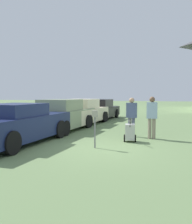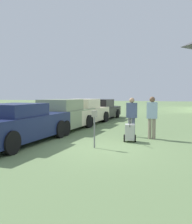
# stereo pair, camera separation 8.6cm
# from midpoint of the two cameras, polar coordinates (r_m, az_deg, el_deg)

# --- Properties ---
(ground_plane) EXTENTS (120.00, 120.00, 0.00)m
(ground_plane) POSITION_cam_midpoint_polar(r_m,az_deg,el_deg) (8.64, 0.21, -8.21)
(ground_plane) COLOR #607A4C
(parked_car_navy) EXTENTS (2.04, 5.07, 1.50)m
(parked_car_navy) POSITION_cam_midpoint_polar(r_m,az_deg,el_deg) (9.73, -17.64, -2.75)
(parked_car_navy) COLOR #19234C
(parked_car_navy) RESTS_ON ground_plane
(parked_car_sage) EXTENTS (2.03, 4.85, 1.58)m
(parked_car_sage) POSITION_cam_midpoint_polar(r_m,az_deg,el_deg) (12.82, -7.99, -0.92)
(parked_car_sage) COLOR gray
(parked_car_sage) RESTS_ON ground_plane
(parked_car_cream) EXTENTS (2.08, 4.90, 1.55)m
(parked_car_cream) POSITION_cam_midpoint_polar(r_m,az_deg,el_deg) (15.34, -3.34, -0.13)
(parked_car_cream) COLOR beige
(parked_car_cream) RESTS_ON ground_plane
(parked_car_black) EXTENTS (2.09, 4.85, 1.47)m
(parked_car_black) POSITION_cam_midpoint_polar(r_m,az_deg,el_deg) (18.52, 0.59, 0.46)
(parked_car_black) COLOR black
(parked_car_black) RESTS_ON ground_plane
(parking_meter) EXTENTS (0.18, 0.09, 1.29)m
(parking_meter) POSITION_cam_midpoint_polar(r_m,az_deg,el_deg) (8.49, -0.55, -2.26)
(parking_meter) COLOR slate
(parking_meter) RESTS_ON ground_plane
(person_worker) EXTENTS (0.46, 0.31, 1.69)m
(person_worker) POSITION_cam_midpoint_polar(r_m,az_deg,el_deg) (10.91, 7.91, -0.57)
(person_worker) COLOR #515670
(person_worker) RESTS_ON ground_plane
(person_supervisor) EXTENTS (0.43, 0.24, 1.74)m
(person_supervisor) POSITION_cam_midpoint_polar(r_m,az_deg,el_deg) (10.48, 12.44, -0.64)
(person_supervisor) COLOR gray
(person_supervisor) RESTS_ON ground_plane
(equipment_cart) EXTENTS (0.52, 1.00, 1.00)m
(equipment_cart) POSITION_cam_midpoint_polar(r_m,az_deg,el_deg) (9.77, 7.51, -4.52)
(equipment_cart) COLOR #B2B2AD
(equipment_cart) RESTS_ON ground_plane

